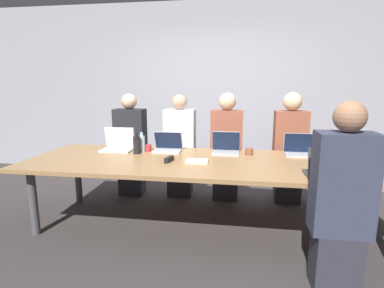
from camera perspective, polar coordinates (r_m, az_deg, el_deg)
The scene contains 21 objects.
ground_plane at distance 3.34m, azimuth 2.20°, elevation -15.33°, with size 24.00×24.00×0.00m, color #383333.
curtain_wall at distance 5.02m, azimuth 5.01°, elevation 10.14°, with size 12.00×0.06×2.80m.
conference_table at distance 3.10m, azimuth 2.29°, elevation -4.11°, with size 3.69×1.22×0.73m.
laptop_far_midleft at distance 3.51m, azimuth -4.64°, elevation -0.29°, with size 0.32×0.23×0.23m.
person_far_midleft at distance 3.99m, azimuth -2.31°, elevation -0.80°, with size 0.40×0.24×1.37m.
cup_far_midleft at distance 3.54m, azimuth -8.44°, elevation -0.72°, with size 0.09×0.09×0.08m.
bottle_far_midleft at distance 3.50m, azimuth -9.54°, elevation 0.08°, with size 0.07×0.07×0.23m.
laptop_far_center at distance 3.43m, azimuth 6.43°, elevation -0.53°, with size 0.31×0.24×0.24m.
person_far_center at distance 3.89m, azimuth 6.55°, elevation -0.90°, with size 0.40×0.24×1.40m.
cup_far_center at distance 3.37m, azimuth 10.84°, elevation -1.45°, with size 0.09×0.09×0.08m.
laptop_near_right at distance 2.76m, azimuth 24.58°, elevation -4.33°, with size 0.36×0.26×0.26m.
person_near_right at distance 2.40m, azimuth 26.52°, elevation -9.95°, with size 0.40×0.24×1.39m.
cup_near_right at distance 2.88m, azimuth 29.64°, elevation -4.86°, with size 0.09×0.09×0.09m.
laptop_far_left at distance 3.67m, azimuth -13.82°, elevation 0.08°, with size 0.37×0.26×0.27m.
person_far_left at distance 4.14m, azimuth -11.56°, elevation -0.50°, with size 0.40×0.24×1.38m.
cup_far_left at distance 3.57m, azimuth -10.08°, elevation -0.54°, with size 0.09×0.09×0.10m.
bottle_far_left at distance 3.43m, azimuth -10.49°, elevation -0.12°, with size 0.08×0.08×0.24m.
laptop_far_right at distance 3.53m, azimuth 19.77°, elevation -0.85°, with size 0.32×0.23×0.23m.
person_far_right at distance 3.96m, azimuth 18.07°, elevation -1.06°, with size 0.40×0.24×1.40m.
stapler at distance 3.03m, azimuth -4.40°, elevation -2.95°, with size 0.07×0.16×0.05m.
notebook at distance 3.02m, azimuth 0.91°, elevation -3.28°, with size 0.23×0.18×0.02m.
Camera 1 is at (0.33, -2.97, 1.49)m, focal length 28.00 mm.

